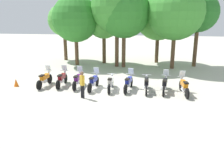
{
  "coord_description": "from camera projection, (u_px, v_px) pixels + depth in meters",
  "views": [
    {
      "loc": [
        2.19,
        -14.52,
        4.88
      ],
      "look_at": [
        0.0,
        0.5,
        0.9
      ],
      "focal_mm": 37.21,
      "sensor_mm": 36.0,
      "label": 1
    }
  ],
  "objects": [
    {
      "name": "ground_plane",
      "position": [
        111.0,
        89.0,
        15.45
      ],
      "size": [
        80.0,
        80.0,
        0.0
      ],
      "primitive_type": "plane",
      "color": "#BCB7A8"
    },
    {
      "name": "motorcycle_0",
      "position": [
        45.0,
        79.0,
        16.03
      ],
      "size": [
        0.62,
        2.19,
        1.37
      ],
      "rotation": [
        0.0,
        0.0,
        1.52
      ],
      "color": "black",
      "rests_on": "ground_plane"
    },
    {
      "name": "motorcycle_1",
      "position": [
        62.0,
        79.0,
        16.09
      ],
      "size": [
        0.62,
        2.19,
        1.37
      ],
      "rotation": [
        0.0,
        0.0,
        1.59
      ],
      "color": "black",
      "rests_on": "ground_plane"
    },
    {
      "name": "motorcycle_2",
      "position": [
        78.0,
        80.0,
        15.83
      ],
      "size": [
        0.62,
        2.19,
        1.37
      ],
      "rotation": [
        0.0,
        0.0,
        1.58
      ],
      "color": "black",
      "rests_on": "ground_plane"
    },
    {
      "name": "motorcycle_3",
      "position": [
        94.0,
        82.0,
        15.42
      ],
      "size": [
        0.62,
        2.19,
        1.37
      ],
      "rotation": [
        0.0,
        0.0,
        1.47
      ],
      "color": "black",
      "rests_on": "ground_plane"
    },
    {
      "name": "motorcycle_4",
      "position": [
        111.0,
        83.0,
        15.21
      ],
      "size": [
        0.62,
        2.19,
        0.99
      ],
      "rotation": [
        0.0,
        0.0,
        1.58
      ],
      "color": "black",
      "rests_on": "ground_plane"
    },
    {
      "name": "motorcycle_5",
      "position": [
        129.0,
        83.0,
        15.19
      ],
      "size": [
        0.71,
        2.18,
        1.37
      ],
      "rotation": [
        0.0,
        0.0,
        1.41
      ],
      "color": "black",
      "rests_on": "ground_plane"
    },
    {
      "name": "motorcycle_6",
      "position": [
        146.0,
        84.0,
        14.94
      ],
      "size": [
        0.62,
        2.19,
        0.99
      ],
      "rotation": [
        0.0,
        0.0,
        1.57
      ],
      "color": "black",
      "rests_on": "ground_plane"
    },
    {
      "name": "motorcycle_7",
      "position": [
        165.0,
        84.0,
        14.83
      ],
      "size": [
        0.69,
        2.18,
        1.37
      ],
      "rotation": [
        0.0,
        0.0,
        1.42
      ],
      "color": "black",
      "rests_on": "ground_plane"
    },
    {
      "name": "motorcycle_8",
      "position": [
        184.0,
        86.0,
        14.44
      ],
      "size": [
        0.62,
        2.19,
        1.37
      ],
      "rotation": [
        0.0,
        0.0,
        1.67
      ],
      "color": "black",
      "rests_on": "ground_plane"
    },
    {
      "name": "person_0",
      "position": [
        82.0,
        83.0,
        13.64
      ],
      "size": [
        0.38,
        0.3,
        1.63
      ],
      "rotation": [
        0.0,
        0.0,
        0.98
      ],
      "color": "black",
      "rests_on": "ground_plane"
    },
    {
      "name": "tree_0",
      "position": [
        64.0,
        20.0,
        24.29
      ],
      "size": [
        3.37,
        3.37,
        5.93
      ],
      "color": "brown",
      "rests_on": "ground_plane"
    },
    {
      "name": "tree_1",
      "position": [
        75.0,
        19.0,
        21.84
      ],
      "size": [
        4.43,
        4.43,
        6.66
      ],
      "color": "brown",
      "rests_on": "ground_plane"
    },
    {
      "name": "tree_2",
      "position": [
        104.0,
        21.0,
        22.74
      ],
      "size": [
        3.45,
        3.45,
        5.92
      ],
      "color": "brown",
      "rests_on": "ground_plane"
    },
    {
      "name": "tree_3",
      "position": [
        117.0,
        7.0,
        20.84
      ],
      "size": [
        4.74,
        4.74,
        7.86
      ],
      "color": "brown",
      "rests_on": "ground_plane"
    },
    {
      "name": "tree_4",
      "position": [
        124.0,
        12.0,
        20.74
      ],
      "size": [
        4.66,
        4.66,
        7.35
      ],
      "color": "brown",
      "rests_on": "ground_plane"
    },
    {
      "name": "tree_5",
      "position": [
        158.0,
        17.0,
        22.85
      ],
      "size": [
        4.56,
        4.56,
        6.85
      ],
      "color": "brown",
      "rests_on": "ground_plane"
    },
    {
      "name": "tree_6",
      "position": [
        176.0,
        12.0,
        20.11
      ],
      "size": [
        4.99,
        4.99,
        7.57
      ],
      "color": "brown",
      "rests_on": "ground_plane"
    },
    {
      "name": "tree_7",
      "position": [
        199.0,
        13.0,
        21.02
      ],
      "size": [
        3.62,
        3.62,
        6.83
      ],
      "color": "brown",
      "rests_on": "ground_plane"
    },
    {
      "name": "traffic_cone",
      "position": [
        16.0,
        83.0,
        16.04
      ],
      "size": [
        0.32,
        0.32,
        0.55
      ],
      "primitive_type": "cone",
      "color": "orange",
      "rests_on": "ground_plane"
    }
  ]
}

